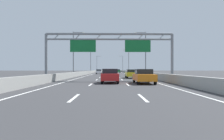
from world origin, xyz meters
TOP-DOWN VIEW (x-y plane):
  - ground_plane at (0.00, 100.00)m, footprint 260.00×260.00m
  - lane_dash_left_1 at (-1.80, 12.50)m, footprint 0.16×3.00m
  - lane_dash_left_2 at (-1.80, 21.50)m, footprint 0.16×3.00m
  - lane_dash_left_3 at (-1.80, 30.50)m, footprint 0.16×3.00m
  - lane_dash_left_4 at (-1.80, 39.50)m, footprint 0.16×3.00m
  - lane_dash_left_5 at (-1.80, 48.50)m, footprint 0.16×3.00m
  - lane_dash_left_6 at (-1.80, 57.50)m, footprint 0.16×3.00m
  - lane_dash_left_7 at (-1.80, 66.50)m, footprint 0.16×3.00m
  - lane_dash_left_8 at (-1.80, 75.50)m, footprint 0.16×3.00m
  - lane_dash_left_9 at (-1.80, 84.50)m, footprint 0.16×3.00m
  - lane_dash_left_10 at (-1.80, 93.50)m, footprint 0.16×3.00m
  - lane_dash_left_11 at (-1.80, 102.50)m, footprint 0.16×3.00m
  - lane_dash_left_12 at (-1.80, 111.50)m, footprint 0.16×3.00m
  - lane_dash_left_13 at (-1.80, 120.50)m, footprint 0.16×3.00m
  - lane_dash_left_14 at (-1.80, 129.50)m, footprint 0.16×3.00m
  - lane_dash_left_15 at (-1.80, 138.50)m, footprint 0.16×3.00m
  - lane_dash_left_16 at (-1.80, 147.50)m, footprint 0.16×3.00m
  - lane_dash_left_17 at (-1.80, 156.50)m, footprint 0.16×3.00m
  - lane_dash_right_1 at (1.80, 12.50)m, footprint 0.16×3.00m
  - lane_dash_right_2 at (1.80, 21.50)m, footprint 0.16×3.00m
  - lane_dash_right_3 at (1.80, 30.50)m, footprint 0.16×3.00m
  - lane_dash_right_4 at (1.80, 39.50)m, footprint 0.16×3.00m
  - lane_dash_right_5 at (1.80, 48.50)m, footprint 0.16×3.00m
  - lane_dash_right_6 at (1.80, 57.50)m, footprint 0.16×3.00m
  - lane_dash_right_7 at (1.80, 66.50)m, footprint 0.16×3.00m
  - lane_dash_right_8 at (1.80, 75.50)m, footprint 0.16×3.00m
  - lane_dash_right_9 at (1.80, 84.50)m, footprint 0.16×3.00m
  - lane_dash_right_10 at (1.80, 93.50)m, footprint 0.16×3.00m
  - lane_dash_right_11 at (1.80, 102.50)m, footprint 0.16×3.00m
  - lane_dash_right_12 at (1.80, 111.50)m, footprint 0.16×3.00m
  - lane_dash_right_13 at (1.80, 120.50)m, footprint 0.16×3.00m
  - lane_dash_right_14 at (1.80, 129.50)m, footprint 0.16×3.00m
  - lane_dash_right_15 at (1.80, 138.50)m, footprint 0.16×3.00m
  - lane_dash_right_16 at (1.80, 147.50)m, footprint 0.16×3.00m
  - lane_dash_right_17 at (1.80, 156.50)m, footprint 0.16×3.00m
  - edge_line_left at (-5.25, 88.00)m, footprint 0.16×176.00m
  - edge_line_right at (5.25, 88.00)m, footprint 0.16×176.00m
  - barrier_left at (-6.90, 110.00)m, footprint 0.45×220.00m
  - barrier_right at (6.90, 110.00)m, footprint 0.45×220.00m
  - sign_gantry at (0.03, 28.63)m, footprint 17.10×0.36m
  - streetlamp_left_mid at (-7.47, 44.75)m, footprint 2.58×0.28m
  - streetlamp_right_mid at (7.47, 44.75)m, footprint 2.58×0.28m
  - streetlamp_left_far at (-7.47, 83.26)m, footprint 2.58×0.28m
  - streetlamp_right_far at (7.47, 83.26)m, footprint 2.58×0.28m
  - streetlamp_left_distant at (-7.47, 121.78)m, footprint 2.58×0.28m
  - streetlamp_right_distant at (7.47, 121.78)m, footprint 2.58×0.28m
  - black_car at (0.20, 128.98)m, footprint 1.80×4.47m
  - yellow_car at (3.74, 35.92)m, footprint 1.89×4.31m
  - white_car at (-3.54, 68.07)m, footprint 1.83×4.13m
  - green_car at (3.71, 91.16)m, footprint 1.80×4.43m
  - red_car at (0.08, 24.13)m, footprint 1.86×4.28m
  - orange_car at (3.66, 23.16)m, footprint 1.89×4.43m

SIDE VIEW (x-z plane):
  - ground_plane at x=0.00m, z-range 0.00..0.00m
  - lane_dash_left_1 at x=-1.80m, z-range 0.00..0.01m
  - lane_dash_left_2 at x=-1.80m, z-range 0.00..0.01m
  - lane_dash_left_3 at x=-1.80m, z-range 0.00..0.01m
  - lane_dash_left_4 at x=-1.80m, z-range 0.00..0.01m
  - lane_dash_left_5 at x=-1.80m, z-range 0.00..0.01m
  - lane_dash_left_6 at x=-1.80m, z-range 0.00..0.01m
  - lane_dash_left_7 at x=-1.80m, z-range 0.00..0.01m
  - lane_dash_left_8 at x=-1.80m, z-range 0.00..0.01m
  - lane_dash_left_9 at x=-1.80m, z-range 0.00..0.01m
  - lane_dash_left_10 at x=-1.80m, z-range 0.00..0.01m
  - lane_dash_left_11 at x=-1.80m, z-range 0.00..0.01m
  - lane_dash_left_12 at x=-1.80m, z-range 0.00..0.01m
  - lane_dash_left_13 at x=-1.80m, z-range 0.00..0.01m
  - lane_dash_left_14 at x=-1.80m, z-range 0.00..0.01m
  - lane_dash_left_15 at x=-1.80m, z-range 0.00..0.01m
  - lane_dash_left_16 at x=-1.80m, z-range 0.00..0.01m
  - lane_dash_left_17 at x=-1.80m, z-range 0.00..0.01m
  - lane_dash_right_1 at x=1.80m, z-range 0.00..0.01m
  - lane_dash_right_2 at x=1.80m, z-range 0.00..0.01m
  - lane_dash_right_3 at x=1.80m, z-range 0.00..0.01m
  - lane_dash_right_4 at x=1.80m, z-range 0.00..0.01m
  - lane_dash_right_5 at x=1.80m, z-range 0.00..0.01m
  - lane_dash_right_6 at x=1.80m, z-range 0.00..0.01m
  - lane_dash_right_7 at x=1.80m, z-range 0.00..0.01m
  - lane_dash_right_8 at x=1.80m, z-range 0.00..0.01m
  - lane_dash_right_9 at x=1.80m, z-range 0.00..0.01m
  - lane_dash_right_10 at x=1.80m, z-range 0.00..0.01m
  - lane_dash_right_11 at x=1.80m, z-range 0.00..0.01m
  - lane_dash_right_12 at x=1.80m, z-range 0.00..0.01m
  - lane_dash_right_13 at x=1.80m, z-range 0.00..0.01m
  - lane_dash_right_14 at x=1.80m, z-range 0.00..0.01m
  - lane_dash_right_15 at x=1.80m, z-range 0.00..0.01m
  - lane_dash_right_16 at x=1.80m, z-range 0.00..0.01m
  - lane_dash_right_17 at x=1.80m, z-range 0.00..0.01m
  - edge_line_left at x=-5.25m, z-range 0.00..0.01m
  - edge_line_right at x=5.25m, z-range 0.00..0.01m
  - barrier_left at x=-6.90m, z-range 0.00..0.95m
  - barrier_right at x=6.90m, z-range 0.00..0.95m
  - black_car at x=0.20m, z-range 0.02..1.47m
  - white_car at x=-3.54m, z-range 0.02..1.49m
  - green_car at x=3.71m, z-range 0.03..1.50m
  - yellow_car at x=3.74m, z-range 0.03..1.51m
  - orange_car at x=3.66m, z-range 0.01..1.54m
  - red_car at x=0.08m, z-range 0.01..1.57m
  - sign_gantry at x=0.03m, z-range 1.66..8.02m
  - streetlamp_left_mid at x=-7.47m, z-range 0.65..10.15m
  - streetlamp_right_mid at x=7.47m, z-range 0.65..10.15m
  - streetlamp_left_far at x=-7.47m, z-range 0.65..10.15m
  - streetlamp_right_far at x=7.47m, z-range 0.65..10.15m
  - streetlamp_left_distant at x=-7.47m, z-range 0.65..10.15m
  - streetlamp_right_distant at x=7.47m, z-range 0.65..10.15m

